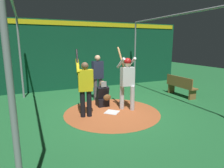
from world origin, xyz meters
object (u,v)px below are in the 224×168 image
at_px(catcher, 103,96).
at_px(visitor, 85,86).
at_px(home_plate, 112,112).
at_px(bench, 181,86).
at_px(umpire, 98,75).
at_px(batter, 127,79).

relative_size(catcher, visitor, 0.45).
xyz_separation_m(home_plate, visitor, (-0.00, -0.87, 0.96)).
bearing_deg(bench, home_plate, -78.45).
height_order(home_plate, visitor, visitor).
relative_size(home_plate, catcher, 0.45).
bearing_deg(visitor, catcher, 141.74).
bearing_deg(umpire, bench, 75.68).
height_order(home_plate, umpire, umpire).
bearing_deg(catcher, visitor, -48.82).
relative_size(umpire, bench, 1.19).
distance_m(home_plate, visitor, 1.30).
relative_size(home_plate, visitor, 0.21).
xyz_separation_m(batter, catcher, (-0.66, -0.61, -0.70)).
bearing_deg(umpire, catcher, -7.93).
distance_m(home_plate, umpire, 1.87).
distance_m(visitor, bench, 4.45).
height_order(visitor, bench, visitor).
distance_m(umpire, visitor, 1.85).
bearing_deg(bench, umpire, -104.32).
bearing_deg(catcher, home_plate, 2.32).
bearing_deg(umpire, home_plate, -3.14).
bearing_deg(batter, visitor, -86.83).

